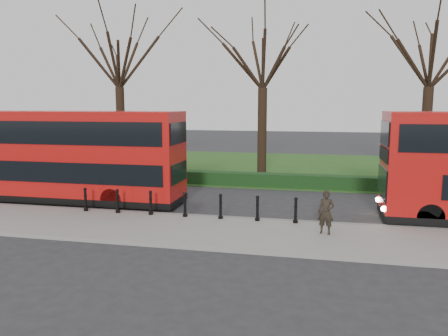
# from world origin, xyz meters

# --- Properties ---
(ground) EXTENTS (120.00, 120.00, 0.00)m
(ground) POSITION_xyz_m (0.00, 0.00, 0.00)
(ground) COLOR #28282B
(ground) RESTS_ON ground
(pavement) EXTENTS (60.00, 4.00, 0.15)m
(pavement) POSITION_xyz_m (0.00, -3.00, 0.07)
(pavement) COLOR gray
(pavement) RESTS_ON ground
(kerb) EXTENTS (60.00, 0.25, 0.16)m
(kerb) POSITION_xyz_m (0.00, -1.00, 0.07)
(kerb) COLOR slate
(kerb) RESTS_ON ground
(grass_verge) EXTENTS (60.00, 18.00, 0.06)m
(grass_verge) POSITION_xyz_m (0.00, 15.00, 0.03)
(grass_verge) COLOR #254C19
(grass_verge) RESTS_ON ground
(hedge) EXTENTS (60.00, 0.90, 0.80)m
(hedge) POSITION_xyz_m (0.00, 6.80, 0.40)
(hedge) COLOR black
(hedge) RESTS_ON ground
(yellow_line_outer) EXTENTS (60.00, 0.10, 0.01)m
(yellow_line_outer) POSITION_xyz_m (0.00, -0.70, 0.01)
(yellow_line_outer) COLOR yellow
(yellow_line_outer) RESTS_ON ground
(yellow_line_inner) EXTENTS (60.00, 0.10, 0.01)m
(yellow_line_inner) POSITION_xyz_m (0.00, -0.50, 0.01)
(yellow_line_inner) COLOR yellow
(yellow_line_inner) RESTS_ON ground
(tree_left) EXTENTS (7.00, 7.00, 10.94)m
(tree_left) POSITION_xyz_m (-8.00, 10.00, 7.95)
(tree_left) COLOR black
(tree_left) RESTS_ON ground
(tree_mid) EXTENTS (6.86, 6.86, 10.72)m
(tree_mid) POSITION_xyz_m (2.00, 10.00, 7.79)
(tree_mid) COLOR black
(tree_mid) RESTS_ON ground
(tree_right) EXTENTS (6.83, 6.83, 10.67)m
(tree_right) POSITION_xyz_m (12.00, 10.00, 7.75)
(tree_right) COLOR black
(tree_right) RESTS_ON ground
(bollard_row) EXTENTS (9.38, 0.15, 1.00)m
(bollard_row) POSITION_xyz_m (0.23, -1.35, 0.65)
(bollard_row) COLOR black
(bollard_row) RESTS_ON pavement
(bus_lead) EXTENTS (11.35, 2.60, 4.51)m
(bus_lead) POSITION_xyz_m (-6.37, 0.71, 2.27)
(bus_lead) COLOR #B1110F
(bus_lead) RESTS_ON ground
(pedestrian) EXTENTS (0.67, 0.52, 1.62)m
(pedestrian) POSITION_xyz_m (6.00, -2.61, 0.96)
(pedestrian) COLOR black
(pedestrian) RESTS_ON pavement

